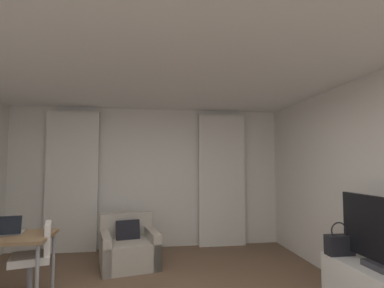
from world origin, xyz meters
The scene contains 9 objects.
wall_window centered at (0.00, 3.03, 1.30)m, with size 5.12×0.06×2.60m.
ceiling centered at (0.00, 0.00, 2.63)m, with size 5.12×6.12×0.06m, color white.
curtain_left_panel centered at (-1.38, 2.90, 1.25)m, with size 0.90×0.06×2.50m.
curtain_right_panel centered at (1.38, 2.90, 1.25)m, with size 0.90×0.06×2.50m.
armchair centered at (-0.32, 2.05, 0.26)m, with size 0.97×0.95×0.75m.
desk_chair centered at (-1.29, 0.95, 0.39)m, with size 0.49×0.49×0.88m.
laptop centered at (-1.61, 0.99, 0.80)m, with size 0.36×0.30×0.22m.
tv_flatscreen centered at (2.23, -0.04, 0.86)m, with size 0.20×1.07×0.71m.
handbag_primary centered at (2.12, 0.46, 0.65)m, with size 0.30×0.14×0.37m.
Camera 1 is at (-0.04, -2.69, 1.56)m, focal length 27.82 mm.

